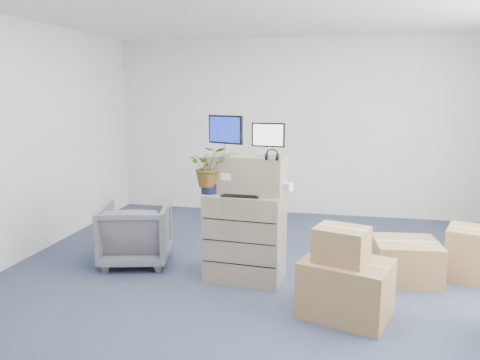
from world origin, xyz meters
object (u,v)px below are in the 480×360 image
at_px(potted_plant, 209,172).
at_px(monitor_right, 268,137).
at_px(monitor_left, 225,133).
at_px(office_chair, 136,231).
at_px(filing_cabinet_lower, 245,237).
at_px(water_bottle, 257,184).
at_px(keyboard, 241,195).

bearing_deg(potted_plant, monitor_right, 12.80).
height_order(monitor_left, office_chair, monitor_left).
relative_size(filing_cabinet_lower, water_bottle, 4.40).
xyz_separation_m(filing_cabinet_lower, monitor_right, (0.23, 0.02, 1.05)).
xyz_separation_m(keyboard, water_bottle, (0.14, 0.16, 0.10)).
height_order(keyboard, water_bottle, water_bottle).
distance_m(monitor_left, water_bottle, 0.62).
xyz_separation_m(monitor_right, keyboard, (-0.25, -0.14, -0.57)).
height_order(monitor_right, office_chair, monitor_right).
xyz_separation_m(monitor_left, monitor_right, (0.45, -0.03, -0.04)).
xyz_separation_m(potted_plant, office_chair, (-0.97, 0.32, -0.77)).
bearing_deg(office_chair, monitor_left, 158.17).
distance_m(monitor_left, office_chair, 1.62).
xyz_separation_m(monitor_left, keyboard, (0.20, -0.17, -0.61)).
bearing_deg(office_chair, keyboard, 152.40).
bearing_deg(filing_cabinet_lower, keyboard, -95.05).
height_order(filing_cabinet_lower, monitor_left, monitor_left).
distance_m(monitor_right, keyboard, 0.64).
relative_size(keyboard, water_bottle, 1.81).
bearing_deg(water_bottle, office_chair, 173.25).
bearing_deg(office_chair, filing_cabinet_lower, 157.59).
height_order(monitor_left, water_bottle, monitor_left).
height_order(water_bottle, potted_plant, potted_plant).
bearing_deg(office_chair, monitor_right, 159.66).
xyz_separation_m(keyboard, potted_plant, (-0.33, 0.01, 0.22)).
height_order(monitor_right, potted_plant, monitor_right).
relative_size(monitor_left, monitor_right, 1.19).
relative_size(filing_cabinet_lower, monitor_right, 2.73).
bearing_deg(water_bottle, potted_plant, -162.20).
distance_m(potted_plant, office_chair, 1.28).
relative_size(monitor_right, office_chair, 0.44).
distance_m(filing_cabinet_lower, monitor_right, 1.07).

